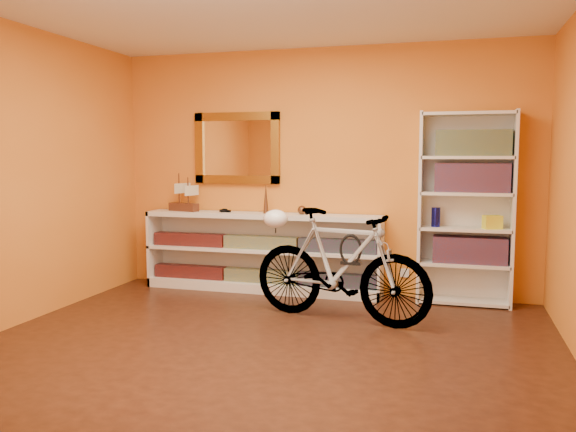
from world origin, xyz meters
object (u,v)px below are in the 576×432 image
(bookcase, at_px, (466,209))
(helmet, at_px, (276,219))
(bicycle, at_px, (340,265))
(console_unit, at_px, (262,252))

(bookcase, bearing_deg, helmet, -155.02)
(bicycle, height_order, helmet, bicycle)
(console_unit, bearing_deg, bicycle, -41.26)
(console_unit, xyz_separation_m, bicycle, (1.03, -0.91, 0.08))
(console_unit, height_order, helmet, helmet)
(bicycle, bearing_deg, helmet, 90.00)
(bicycle, relative_size, helmet, 7.41)
(helmet, bearing_deg, console_unit, 117.26)
(console_unit, xyz_separation_m, bookcase, (2.10, 0.03, 0.52))
(bookcase, distance_m, helmet, 1.88)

